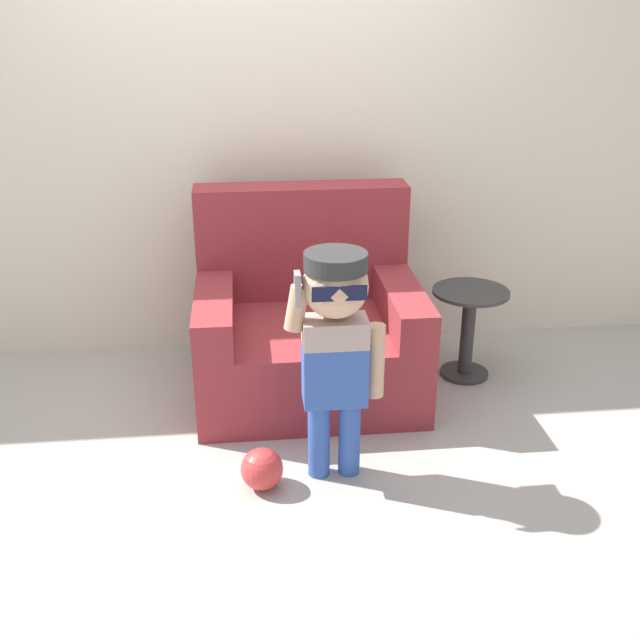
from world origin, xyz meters
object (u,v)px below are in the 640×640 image
(armchair, at_px, (307,324))
(toy_ball, at_px, (262,469))
(person_child, at_px, (336,332))
(side_table, at_px, (468,325))

(armchair, bearing_deg, toy_ball, -106.78)
(armchair, xyz_separation_m, toy_ball, (-0.27, -0.90, -0.25))
(toy_ball, bearing_deg, armchair, 73.22)
(person_child, distance_m, side_table, 1.23)
(person_child, bearing_deg, armchair, 92.95)
(person_child, bearing_deg, toy_ball, -167.00)
(armchair, relative_size, side_table, 2.25)
(toy_ball, bearing_deg, side_table, 38.59)
(side_table, xyz_separation_m, toy_ball, (-1.13, -0.90, -0.21))
(person_child, xyz_separation_m, side_table, (0.82, 0.83, -0.37))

